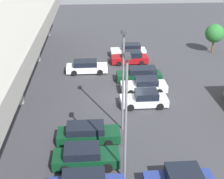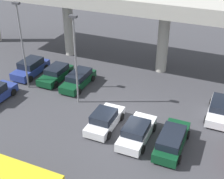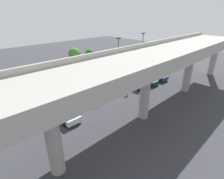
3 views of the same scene
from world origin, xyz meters
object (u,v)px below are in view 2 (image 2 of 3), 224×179
parked_car_5 (172,140)px  parked_car_4 (137,132)px  parked_car_2 (79,79)px  parked_car_3 (105,120)px  parked_car_0 (31,68)px  lamp_post_mid_lot (22,41)px  parked_car_1 (56,74)px  lamp_post_near_aisle (75,55)px  parked_car_6 (220,109)px

parked_car_5 → parked_car_4: bearing=90.9°
parked_car_2 → parked_car_3: (5.42, -5.37, -0.02)m
parked_car_0 → parked_car_5: bearing=70.9°
parked_car_5 → lamp_post_mid_lot: 16.65m
lamp_post_mid_lot → parked_car_1: bearing=56.5°
parked_car_1 → lamp_post_near_aisle: 6.74m
parked_car_4 → lamp_post_near_aisle: bearing=66.5°
parked_car_0 → lamp_post_near_aisle: bearing=68.3°
parked_car_1 → parked_car_2: (2.83, -0.18, 0.01)m
parked_car_2 → parked_car_4: size_ratio=1.04×
parked_car_0 → lamp_post_mid_lot: (1.49, -2.52, 4.24)m
parked_car_5 → parked_car_6: 6.56m
parked_car_0 → parked_car_4: size_ratio=1.02×
parked_car_4 → parked_car_3: bearing=80.8°
parked_car_2 → parked_car_6: parked_car_2 is taller
parked_car_3 → parked_car_6: bearing=-57.5°
parked_car_0 → lamp_post_mid_lot: size_ratio=0.55×
parked_car_6 → lamp_post_near_aisle: 13.50m
parked_car_3 → parked_car_0: bearing=64.3°
parked_car_6 → lamp_post_near_aisle: bearing=-76.7°
parked_car_2 → lamp_post_mid_lot: size_ratio=0.56×
parked_car_0 → lamp_post_near_aisle: (7.54, -3.00, 4.07)m
parked_car_6 → parked_car_0: bearing=-90.1°
parked_car_0 → parked_car_6: size_ratio=0.99×
parked_car_6 → parked_car_1: bearing=-90.3°
parked_car_2 → lamp_post_near_aisle: bearing=28.0°
parked_car_1 → parked_car_4: parked_car_4 is taller
parked_car_6 → parked_car_4: bearing=-43.2°
parked_car_6 → lamp_post_mid_lot: (-18.54, -2.49, 4.34)m
parked_car_3 → parked_car_6: size_ratio=0.92×
parked_car_0 → parked_car_2: 6.03m
parked_car_1 → parked_car_4: 12.76m
lamp_post_near_aisle → lamp_post_mid_lot: lamp_post_mid_lot is taller
parked_car_2 → parked_car_4: 10.25m
parked_car_0 → parked_car_4: parked_car_0 is taller
parked_car_2 → parked_car_3: parked_car_3 is taller
parked_car_2 → parked_car_6: 14.01m
lamp_post_near_aisle → lamp_post_mid_lot: (-6.05, 0.47, 0.18)m
parked_car_0 → parked_car_3: bearing=64.3°
lamp_post_mid_lot → parked_car_5: bearing=-12.3°
parked_car_1 → lamp_post_mid_lot: size_ratio=0.53×
parked_car_2 → parked_car_5: size_ratio=0.99×
parked_car_3 → parked_car_4: (2.99, -0.48, 0.01)m
parked_car_2 → lamp_post_mid_lot: (-4.53, -2.38, 4.33)m
parked_car_3 → parked_car_2: bearing=45.3°
parked_car_6 → lamp_post_mid_lot: lamp_post_mid_lot is taller
parked_car_0 → parked_car_4: bearing=67.4°
parked_car_0 → parked_car_5: parked_car_0 is taller
lamp_post_near_aisle → parked_car_6: bearing=13.3°
parked_car_5 → parked_car_2: bearing=62.6°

